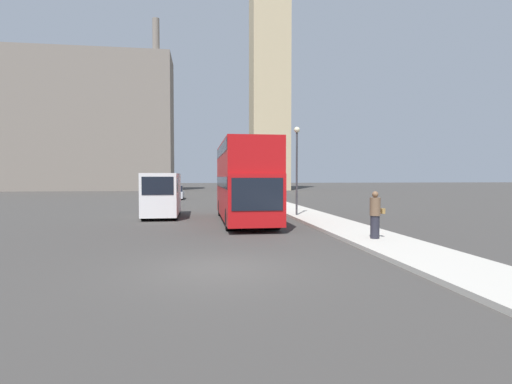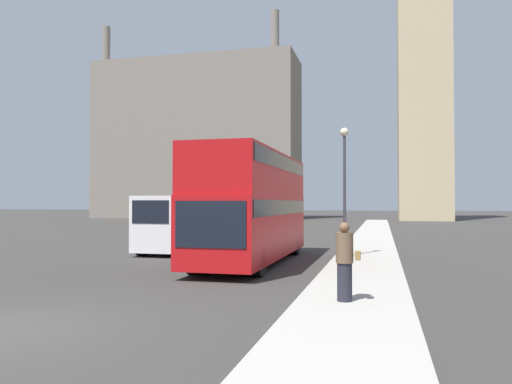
% 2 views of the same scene
% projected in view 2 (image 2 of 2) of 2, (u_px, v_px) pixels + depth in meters
% --- Properties ---
extents(ground_plane, '(300.00, 300.00, 0.00)m').
position_uv_depth(ground_plane, '(4.00, 329.00, 9.45)').
color(ground_plane, '#383533').
extents(sidewalk_strip, '(2.65, 120.00, 0.15)m').
position_uv_depth(sidewalk_strip, '(341.00, 350.00, 7.90)').
color(sidewalk_strip, '#ADA89E').
rests_on(sidewalk_strip, ground_plane).
extents(clock_tower, '(7.42, 7.59, 58.82)m').
position_uv_depth(clock_tower, '(423.00, 2.00, 68.78)').
color(clock_tower, tan).
rests_on(clock_tower, ground_plane).
extents(building_block_distant, '(32.14, 10.13, 30.33)m').
position_uv_depth(building_block_distant, '(197.00, 140.00, 79.43)').
color(building_block_distant, slate).
rests_on(building_block_distant, ground_plane).
extents(red_double_decker_bus, '(2.59, 10.15, 4.34)m').
position_uv_depth(red_double_decker_bus, '(253.00, 202.00, 19.89)').
color(red_double_decker_bus, '#B71114').
rests_on(red_double_decker_bus, ground_plane).
extents(white_van, '(2.07, 5.25, 2.72)m').
position_uv_depth(white_van, '(174.00, 223.00, 24.09)').
color(white_van, white).
rests_on(white_van, ground_plane).
extents(pedestrian, '(0.56, 0.40, 1.81)m').
position_uv_depth(pedestrian, '(345.00, 262.00, 11.44)').
color(pedestrian, '#23232D').
rests_on(pedestrian, sidewalk_strip).
extents(street_lamp, '(0.36, 0.36, 5.42)m').
position_uv_depth(street_lamp, '(345.00, 171.00, 21.00)').
color(street_lamp, '#38383D').
rests_on(street_lamp, sidewalk_strip).
extents(parked_sedan, '(1.88, 4.66, 1.49)m').
position_uv_depth(parked_sedan, '(263.00, 223.00, 43.82)').
color(parked_sedan, silver).
rests_on(parked_sedan, ground_plane).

